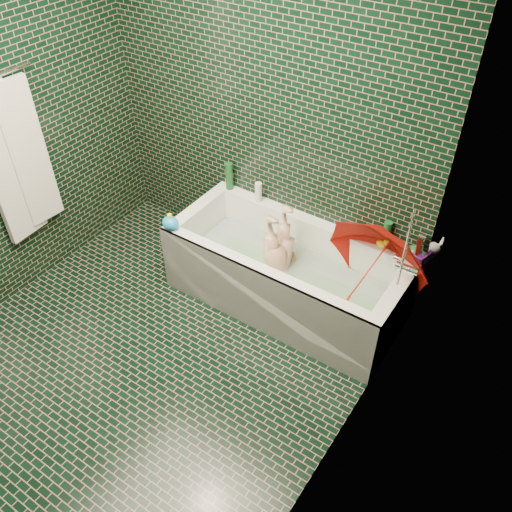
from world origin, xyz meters
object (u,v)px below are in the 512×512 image
Objects in this scene: bathtub at (285,280)px; child at (280,266)px; umbrella at (367,272)px; rubber_duck at (383,243)px; bath_toy at (170,223)px.

bathtub reaches higher than child.
bathtub is at bearing -156.99° from umbrella.
umbrella reaches higher than bathtub.
rubber_duck is (-0.02, 0.27, 0.06)m from umbrella.
umbrella is 6.20× the size of rubber_duck.
bathtub is 0.93m from bath_toy.
umbrella is 0.27m from rubber_duck.
bath_toy is (-0.72, -0.33, 0.29)m from child.
child is 8.14× the size of rubber_duck.
bathtub is 0.75m from rubber_duck.
child is at bearing 165.06° from bathtub.
umbrella reaches higher than bath_toy.
child is 6.16× the size of bath_toy.
child is (-0.06, 0.02, 0.10)m from bathtub.
rubber_duck is at bearing 110.10° from umbrella.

